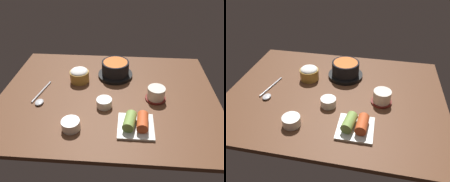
% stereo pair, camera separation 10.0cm
% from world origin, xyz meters
% --- Properties ---
extents(dining_table, '(1.00, 0.76, 0.02)m').
position_xyz_m(dining_table, '(0.00, 0.00, 0.01)').
color(dining_table, '#56331E').
rests_on(dining_table, ground).
extents(stone_pot, '(0.18, 0.18, 0.08)m').
position_xyz_m(stone_pot, '(0.02, 0.16, 0.06)').
color(stone_pot, black).
rests_on(stone_pot, dining_table).
extents(rice_bowl, '(0.09, 0.09, 0.07)m').
position_xyz_m(rice_bowl, '(-0.15, 0.10, 0.06)').
color(rice_bowl, '#B78C38').
rests_on(rice_bowl, dining_table).
extents(tea_cup_with_saucer, '(0.09, 0.09, 0.06)m').
position_xyz_m(tea_cup_with_saucer, '(0.22, -0.03, 0.05)').
color(tea_cup_with_saucer, maroon).
rests_on(tea_cup_with_saucer, dining_table).
extents(banchan_cup_center, '(0.07, 0.07, 0.04)m').
position_xyz_m(banchan_cup_center, '(-0.01, -0.09, 0.04)').
color(banchan_cup_center, white).
rests_on(banchan_cup_center, dining_table).
extents(kimchi_plate, '(0.14, 0.14, 0.05)m').
position_xyz_m(kimchi_plate, '(0.13, -0.21, 0.04)').
color(kimchi_plate, silver).
rests_on(kimchi_plate, dining_table).
extents(side_bowl_near, '(0.07, 0.07, 0.04)m').
position_xyz_m(side_bowl_near, '(-0.12, -0.24, 0.04)').
color(side_bowl_near, white).
rests_on(side_bowl_near, dining_table).
extents(spoon, '(0.06, 0.19, 0.01)m').
position_xyz_m(spoon, '(-0.30, -0.07, 0.03)').
color(spoon, '#B7B7BC').
rests_on(spoon, dining_table).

